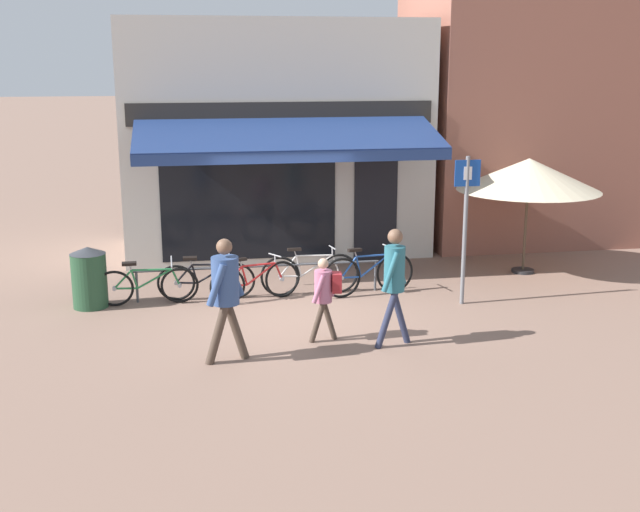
{
  "coord_description": "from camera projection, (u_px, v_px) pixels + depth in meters",
  "views": [
    {
      "loc": [
        -1.79,
        -12.65,
        4.13
      ],
      "look_at": [
        0.36,
        -0.44,
        1.05
      ],
      "focal_mm": 45.0,
      "sensor_mm": 36.0,
      "label": 1
    }
  ],
  "objects": [
    {
      "name": "ground_plane",
      "position": [
        294.0,
        312.0,
        13.39
      ],
      "size": [
        160.0,
        160.0,
        0.0
      ],
      "primitive_type": "plane",
      "color": "#846656"
    },
    {
      "name": "shop_front",
      "position": [
        274.0,
        138.0,
        17.3
      ],
      "size": [
        6.36,
        4.86,
        4.9
      ],
      "color": "beige",
      "rests_on": "ground_plane"
    },
    {
      "name": "neighbour_building",
      "position": [
        534.0,
        101.0,
        18.67
      ],
      "size": [
        5.57,
        4.0,
        6.27
      ],
      "color": "#8E5647",
      "rests_on": "ground_plane"
    },
    {
      "name": "bike_rack_rail",
      "position": [
        259.0,
        270.0,
        14.14
      ],
      "size": [
        4.33,
        0.04,
        0.57
      ],
      "color": "#47494F",
      "rests_on": "ground_plane"
    },
    {
      "name": "bicycle_green",
      "position": [
        147.0,
        285.0,
        13.65
      ],
      "size": [
        1.74,
        0.52,
        0.81
      ],
      "rotation": [
        0.12,
        0.0,
        0.01
      ],
      "color": "black",
      "rests_on": "ground_plane"
    },
    {
      "name": "bicycle_black",
      "position": [
        206.0,
        280.0,
        13.95
      ],
      "size": [
        1.71,
        0.52,
        0.81
      ],
      "rotation": [
        0.1,
        0.0,
        -0.05
      ],
      "color": "black",
      "rests_on": "ground_plane"
    },
    {
      "name": "bicycle_red",
      "position": [
        255.0,
        281.0,
        13.92
      ],
      "size": [
        1.63,
        0.71,
        0.8
      ],
      "rotation": [
        -0.1,
        0.0,
        0.3
      ],
      "color": "black",
      "rests_on": "ground_plane"
    },
    {
      "name": "bicycle_silver",
      "position": [
        310.0,
        273.0,
        14.31
      ],
      "size": [
        1.78,
        0.52,
        0.87
      ],
      "rotation": [
        -0.1,
        0.0,
        0.02
      ],
      "color": "black",
      "rests_on": "ground_plane"
    },
    {
      "name": "bicycle_blue",
      "position": [
        368.0,
        274.0,
        14.25
      ],
      "size": [
        1.74,
        0.55,
        0.87
      ],
      "rotation": [
        -0.04,
        0.0,
        0.19
      ],
      "color": "black",
      "rests_on": "ground_plane"
    },
    {
      "name": "pedestrian_adult",
      "position": [
        394.0,
        274.0,
        11.57
      ],
      "size": [
        0.59,
        0.47,
        1.77
      ],
      "rotation": [
        0.0,
        0.0,
        3.11
      ],
      "color": "#282D47",
      "rests_on": "ground_plane"
    },
    {
      "name": "pedestrian_child",
      "position": [
        325.0,
        289.0,
        11.84
      ],
      "size": [
        0.52,
        0.37,
        1.28
      ],
      "rotation": [
        0.0,
        0.0,
        3.0
      ],
      "color": "#47382D",
      "rests_on": "ground_plane"
    },
    {
      "name": "pedestrian_second_adult",
      "position": [
        225.0,
        288.0,
        10.96
      ],
      "size": [
        0.64,
        0.54,
        1.77
      ],
      "rotation": [
        0.0,
        0.0,
        3.0
      ],
      "color": "#47382D",
      "rests_on": "ground_plane"
    },
    {
      "name": "litter_bin",
      "position": [
        89.0,
        277.0,
        13.52
      ],
      "size": [
        0.6,
        0.6,
        1.05
      ],
      "color": "#23472D",
      "rests_on": "ground_plane"
    },
    {
      "name": "parking_sign",
      "position": [
        466.0,
        215.0,
        13.45
      ],
      "size": [
        0.44,
        0.07,
        2.55
      ],
      "color": "slate",
      "rests_on": "ground_plane"
    },
    {
      "name": "cafe_parasol",
      "position": [
        529.0,
        175.0,
        15.38
      ],
      "size": [
        2.75,
        2.75,
        2.26
      ],
      "color": "#4C3D2D",
      "rests_on": "ground_plane"
    }
  ]
}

